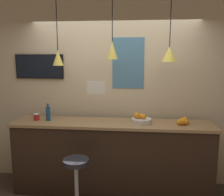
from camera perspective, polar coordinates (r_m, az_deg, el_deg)
back_wall at (r=3.87m, az=0.61°, el=1.66°), size 8.00×0.06×2.90m
service_counter at (r=3.74m, az=0.00°, el=-13.32°), size 2.85×0.57×1.05m
bar_stool at (r=3.33m, az=-8.13°, el=-18.40°), size 0.46×0.46×0.72m
fruit_bowl at (r=3.54m, az=6.67°, el=-4.96°), size 0.28×0.28×0.15m
orange_pile at (r=3.60m, az=15.89°, el=-5.14°), size 0.18×0.23×0.09m
juice_bottle at (r=3.76m, az=-14.38°, el=-3.42°), size 0.07×0.07×0.25m
spread_jar at (r=3.83m, az=-16.84°, el=-4.16°), size 0.08×0.08×0.10m
pendant_lamp_left at (r=3.64m, az=-12.25°, el=9.05°), size 0.15×0.15×0.95m
pendant_lamp_middle at (r=3.48m, az=0.07°, el=10.92°), size 0.15×0.15×0.86m
pendant_lamp_right at (r=3.49m, az=12.97°, el=9.80°), size 0.20×0.20×0.89m
mounted_tv at (r=4.07m, az=-16.25°, el=6.93°), size 0.76×0.04×0.37m
hanging_menu_board at (r=3.30m, az=-3.73°, el=2.35°), size 0.24×0.01×0.17m
wall_poster at (r=3.79m, az=3.71°, el=7.93°), size 0.47×0.01×0.76m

